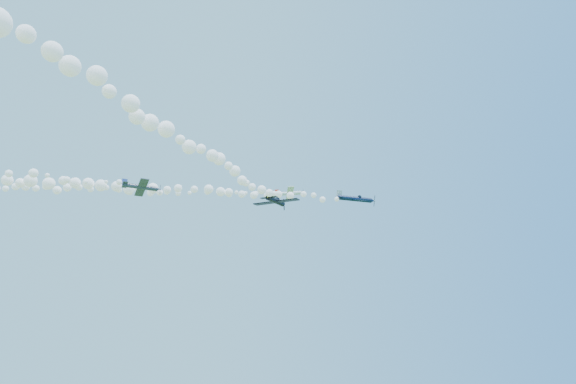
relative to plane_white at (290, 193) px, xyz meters
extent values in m
cylinder|color=white|center=(-0.21, 0.03, -0.02)|extent=(5.74, 0.92, 1.29)
cone|color=white|center=(2.81, -0.48, 0.25)|extent=(0.74, 0.78, 0.82)
cone|color=#9D2211|center=(3.23, -0.55, 0.28)|extent=(0.31, 0.27, 0.29)
cube|color=black|center=(3.12, -0.53, 0.27)|extent=(0.17, 0.49, 1.79)
cube|color=white|center=(0.03, -0.03, -0.11)|extent=(2.66, 7.03, 1.55)
cube|color=white|center=(-2.72, 0.47, -0.20)|extent=(1.24, 2.52, 0.60)
cube|color=#9D2211|center=(-2.82, 0.58, 0.30)|extent=(0.96, 0.46, 1.21)
sphere|color=black|center=(0.56, -0.03, 0.40)|extent=(0.83, 0.91, 0.85)
cylinder|color=#0D1C3D|center=(8.46, -17.15, -5.59)|extent=(6.73, 3.28, 1.23)
cone|color=#0D1C3D|center=(12.13, -17.39, -5.74)|extent=(1.10, 1.13, 0.95)
cone|color=silver|center=(12.64, -17.42, -5.76)|extent=(0.44, 0.42, 0.33)
cube|color=black|center=(12.51, -17.41, -5.76)|extent=(0.11, 0.78, 2.11)
cube|color=#0D1C3D|center=(8.74, -17.13, -5.73)|extent=(2.31, 8.16, 2.65)
cube|color=#0D1C3D|center=(5.41, -16.97, -5.41)|extent=(1.18, 2.90, 0.98)
cube|color=silver|center=(5.34, -17.15, -4.81)|extent=(1.11, 0.56, 1.37)
sphere|color=black|center=(9.43, -17.34, -5.22)|extent=(0.89, 1.07, 1.05)
cylinder|color=#353B4D|center=(-31.16, -21.71, -7.86)|extent=(5.35, 2.44, 0.79)
cone|color=#353B4D|center=(-28.29, -21.21, -7.88)|extent=(0.83, 0.88, 0.72)
cone|color=navy|center=(-27.89, -21.14, -7.88)|extent=(0.34, 0.32, 0.25)
cube|color=black|center=(-27.99, -21.16, -7.88)|extent=(0.10, 0.39, 1.71)
cube|color=#353B4D|center=(-30.94, -21.69, -7.97)|extent=(2.48, 6.72, 1.13)
cube|color=#353B4D|center=(-33.55, -22.13, -7.80)|extent=(1.16, 2.42, 0.43)
cube|color=navy|center=(-33.63, -22.07, -7.31)|extent=(0.88, 0.39, 1.08)
sphere|color=black|center=(-30.42, -21.53, -7.52)|extent=(0.76, 0.84, 0.74)
cylinder|color=black|center=(-10.12, -29.20, -10.79)|extent=(4.20, 5.48, 1.41)
cone|color=black|center=(-8.21, -26.56, -10.48)|extent=(1.11, 1.10, 0.87)
cone|color=yellow|center=(-7.94, -26.20, -10.44)|extent=(0.42, 0.43, 0.31)
cube|color=black|center=(-8.01, -26.29, -10.45)|extent=(0.27, 0.25, 1.91)
cube|color=black|center=(-9.97, -28.99, -10.89)|extent=(6.93, 5.62, 0.40)
cube|color=black|center=(-11.72, -31.40, -11.00)|extent=(2.63, 2.24, 0.20)
cube|color=yellow|center=(-11.80, -31.50, -10.45)|extent=(0.72, 0.91, 1.30)
sphere|color=black|center=(-9.65, -28.54, -10.33)|extent=(1.06, 1.06, 0.80)
camera|label=1|loc=(-26.85, -100.26, -32.13)|focal=30.00mm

